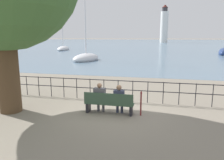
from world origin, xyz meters
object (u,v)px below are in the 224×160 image
at_px(park_bench, 109,103).
at_px(harbor_lighthouse, 164,25).
at_px(seated_person_left, 100,96).
at_px(sailboat_4, 224,52).
at_px(sailboat_3, 63,49).
at_px(closed_umbrella, 141,101).
at_px(seated_person_right, 119,98).
at_px(sailboat_0, 86,58).

distance_m(park_bench, harbor_lighthouse, 122.69).
relative_size(seated_person_left, sailboat_4, 0.12).
xyz_separation_m(park_bench, sailboat_4, (13.26, 36.05, -0.06)).
height_order(sailboat_3, harbor_lighthouse, harbor_lighthouse).
distance_m(closed_umbrella, sailboat_3, 47.00).
xyz_separation_m(closed_umbrella, sailboat_3, (-22.74, 41.12, -0.28)).
distance_m(seated_person_left, sailboat_3, 46.21).
xyz_separation_m(seated_person_right, closed_umbrella, (0.89, 0.02, -0.09)).
bearing_deg(sailboat_4, sailboat_0, -123.92).
distance_m(seated_person_left, seated_person_right, 0.81).
bearing_deg(seated_person_left, seated_person_right, 0.20).
distance_m(seated_person_right, sailboat_0, 21.14).
height_order(seated_person_left, seated_person_right, seated_person_left).
relative_size(closed_umbrella, sailboat_3, 0.11).
distance_m(park_bench, sailboat_0, 21.06).
bearing_deg(seated_person_left, harbor_lighthouse, 88.59).
bearing_deg(harbor_lighthouse, park_bench, -91.22).
bearing_deg(sailboat_3, seated_person_right, -75.61).
bearing_deg(sailboat_4, park_bench, -92.11).
bearing_deg(park_bench, closed_umbrella, 4.20).
height_order(sailboat_0, harbor_lighthouse, harbor_lighthouse).
height_order(park_bench, harbor_lighthouse, harbor_lighthouse).
xyz_separation_m(park_bench, closed_umbrella, (1.29, 0.09, 0.14)).
relative_size(seated_person_right, harbor_lighthouse, 0.06).
xyz_separation_m(seated_person_left, sailboat_0, (-7.49, 19.44, -0.34)).
relative_size(seated_person_right, closed_umbrella, 1.17).
xyz_separation_m(sailboat_0, harbor_lighthouse, (10.51, 102.79, 9.42)).
bearing_deg(sailboat_3, seated_person_left, -76.50).
height_order(seated_person_left, closed_umbrella, seated_person_left).
bearing_deg(sailboat_4, harbor_lighthouse, 115.13).
xyz_separation_m(seated_person_right, sailboat_3, (-21.86, 41.14, -0.37)).
bearing_deg(sailboat_0, harbor_lighthouse, 94.44).
height_order(park_bench, sailboat_3, sailboat_3).
height_order(park_bench, seated_person_right, seated_person_right).
bearing_deg(sailboat_0, seated_person_right, -56.58).
relative_size(seated_person_left, sailboat_0, 0.10).
relative_size(seated_person_left, seated_person_right, 1.03).
height_order(seated_person_right, sailboat_0, sailboat_0).
relative_size(seated_person_right, sailboat_3, 0.13).
bearing_deg(sailboat_0, seated_person_left, -58.64).
bearing_deg(sailboat_4, sailboat_3, -170.39).
relative_size(seated_person_left, harbor_lighthouse, 0.06).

